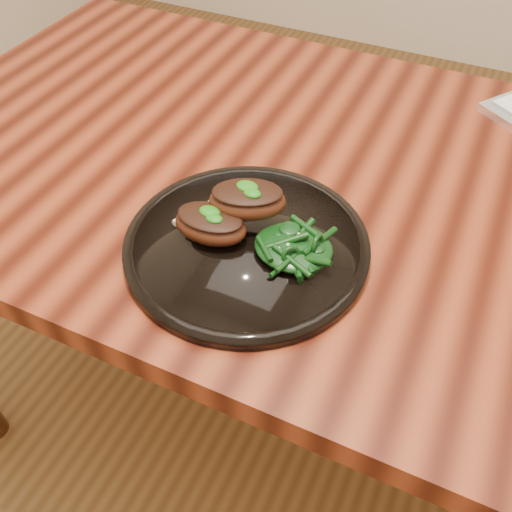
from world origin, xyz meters
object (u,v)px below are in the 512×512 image
(plate, at_px, (247,245))
(greens_heap, at_px, (294,243))
(lamb_chop_front, at_px, (210,224))
(desk, at_px, (374,230))

(plate, xyz_separation_m, greens_heap, (0.06, 0.01, 0.02))
(lamb_chop_front, xyz_separation_m, greens_heap, (0.11, 0.02, -0.00))
(lamb_chop_front, bearing_deg, greens_heap, 8.82)
(plate, distance_m, lamb_chop_front, 0.06)
(lamb_chop_front, distance_m, greens_heap, 0.11)
(lamb_chop_front, bearing_deg, desk, 50.74)
(desk, distance_m, lamb_chop_front, 0.30)
(desk, xyz_separation_m, greens_heap, (-0.06, -0.19, 0.12))
(desk, height_order, lamb_chop_front, lamb_chop_front)
(desk, distance_m, plate, 0.25)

